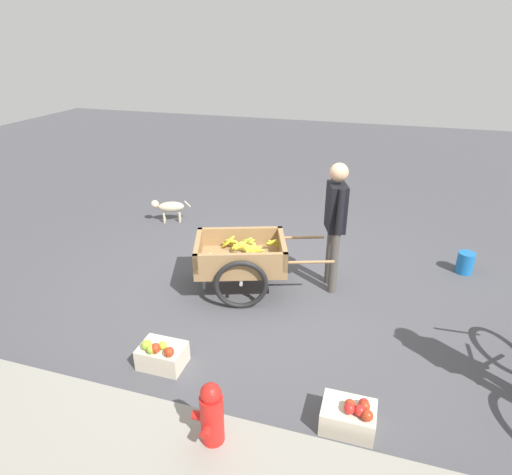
# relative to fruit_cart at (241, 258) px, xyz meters

# --- Properties ---
(ground_plane) EXTENTS (24.00, 24.00, 0.00)m
(ground_plane) POSITION_rel_fruit_cart_xyz_m (-0.33, -0.00, -0.44)
(ground_plane) COLOR #47474C
(fruit_cart) EXTENTS (1.81, 1.26, 0.70)m
(fruit_cart) POSITION_rel_fruit_cart_xyz_m (0.00, 0.00, 0.00)
(fruit_cart) COLOR #937047
(fruit_cart) RESTS_ON ground
(vendor_person) EXTENTS (0.30, 0.55, 1.64)m
(vendor_person) POSITION_rel_fruit_cart_xyz_m (-1.08, -0.37, 0.55)
(vendor_person) COLOR #4C4742
(vendor_person) RESTS_ON ground
(dog) EXTENTS (0.63, 0.35, 0.40)m
(dog) POSITION_rel_fruit_cart_xyz_m (1.90, -1.72, -0.17)
(dog) COLOR beige
(dog) RESTS_ON ground
(fire_hydrant) EXTENTS (0.25, 0.25, 0.67)m
(fire_hydrant) POSITION_rel_fruit_cart_xyz_m (-0.56, 2.34, -0.10)
(fire_hydrant) COLOR red
(fire_hydrant) RESTS_ON ground
(plastic_bucket) EXTENTS (0.22, 0.22, 0.30)m
(plastic_bucket) POSITION_rel_fruit_cart_xyz_m (-2.78, -1.28, -0.29)
(plastic_bucket) COLOR #1966B2
(plastic_bucket) RESTS_ON ground
(apple_crate) EXTENTS (0.44, 0.32, 0.32)m
(apple_crate) POSITION_rel_fruit_cart_xyz_m (0.28, 1.59, -0.31)
(apple_crate) COLOR beige
(apple_crate) RESTS_ON ground
(mixed_fruit_crate) EXTENTS (0.44, 0.32, 0.31)m
(mixed_fruit_crate) POSITION_rel_fruit_cart_xyz_m (-1.55, 1.82, -0.31)
(mixed_fruit_crate) COLOR beige
(mixed_fruit_crate) RESTS_ON ground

